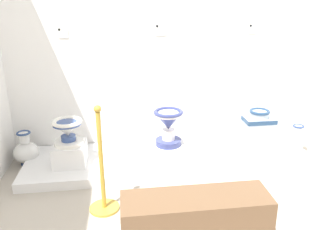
{
  "coord_description": "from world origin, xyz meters",
  "views": [
    {
      "loc": [
        1.34,
        -1.08,
        1.82
      ],
      "look_at": [
        1.83,
        2.44,
        0.59
      ],
      "focal_mm": 35.88,
      "sensor_mm": 36.0,
      "label": 1
    }
  ],
  "objects_px": {
    "info_placard_second": "(161,30)",
    "plinth_block_rightmost": "(168,151)",
    "info_placard_third": "(253,29)",
    "stanchion_post_near_left": "(103,182)",
    "antique_toilet_slender_white": "(258,126)",
    "info_placard_first": "(63,33)",
    "antique_toilet_rightmost": "(168,124)",
    "antique_toilet_leftmost": "(68,130)",
    "museum_bench": "(196,219)",
    "decorative_vase_spare": "(26,151)",
    "decorative_vase_companion": "(297,139)",
    "plinth_block_leftmost": "(70,154)",
    "plinth_block_slender_white": "(257,144)"
  },
  "relations": [
    {
      "from": "info_placard_second",
      "to": "museum_bench",
      "type": "xyz_separation_m",
      "value": [
        0.05,
        -1.84,
        -1.29
      ]
    },
    {
      "from": "stanchion_post_near_left",
      "to": "info_placard_third",
      "type": "bearing_deg",
      "value": 35.86
    },
    {
      "from": "plinth_block_leftmost",
      "to": "plinth_block_slender_white",
      "type": "relative_size",
      "value": 0.91
    },
    {
      "from": "antique_toilet_slender_white",
      "to": "stanchion_post_near_left",
      "type": "height_order",
      "value": "stanchion_post_near_left"
    },
    {
      "from": "antique_toilet_leftmost",
      "to": "plinth_block_rightmost",
      "type": "bearing_deg",
      "value": 0.51
    },
    {
      "from": "plinth_block_leftmost",
      "to": "stanchion_post_near_left",
      "type": "height_order",
      "value": "stanchion_post_near_left"
    },
    {
      "from": "antique_toilet_slender_white",
      "to": "decorative_vase_spare",
      "type": "distance_m",
      "value": 2.74
    },
    {
      "from": "info_placard_second",
      "to": "antique_toilet_leftmost",
      "type": "bearing_deg",
      "value": -153.09
    },
    {
      "from": "decorative_vase_spare",
      "to": "antique_toilet_rightmost",
      "type": "bearing_deg",
      "value": -8.67
    },
    {
      "from": "plinth_block_rightmost",
      "to": "antique_toilet_leftmost",
      "type": "bearing_deg",
      "value": -179.49
    },
    {
      "from": "antique_toilet_leftmost",
      "to": "info_placard_third",
      "type": "height_order",
      "value": "info_placard_third"
    },
    {
      "from": "plinth_block_slender_white",
      "to": "info_placard_third",
      "type": "distance_m",
      "value": 1.41
    },
    {
      "from": "antique_toilet_rightmost",
      "to": "info_placard_first",
      "type": "height_order",
      "value": "info_placard_first"
    },
    {
      "from": "decorative_vase_spare",
      "to": "stanchion_post_near_left",
      "type": "bearing_deg",
      "value": -48.03
    },
    {
      "from": "decorative_vase_companion",
      "to": "stanchion_post_near_left",
      "type": "xyz_separation_m",
      "value": [
        -2.37,
        -0.97,
        0.14
      ]
    },
    {
      "from": "info_placard_first",
      "to": "decorative_vase_spare",
      "type": "distance_m",
      "value": 1.42
    },
    {
      "from": "plinth_block_rightmost",
      "to": "info_placard_second",
      "type": "height_order",
      "value": "info_placard_second"
    },
    {
      "from": "antique_toilet_leftmost",
      "to": "museum_bench",
      "type": "xyz_separation_m",
      "value": [
        1.12,
        -1.3,
        -0.3
      ]
    },
    {
      "from": "plinth_block_slender_white",
      "to": "antique_toilet_slender_white",
      "type": "xyz_separation_m",
      "value": [
        0.0,
        0.0,
        0.24
      ]
    },
    {
      "from": "decorative_vase_spare",
      "to": "info_placard_third",
      "type": "bearing_deg",
      "value": 6.01
    },
    {
      "from": "info_placard_third",
      "to": "decorative_vase_companion",
      "type": "relative_size",
      "value": 0.36
    },
    {
      "from": "antique_toilet_leftmost",
      "to": "decorative_vase_spare",
      "type": "xyz_separation_m",
      "value": [
        -0.53,
        0.26,
        -0.34
      ]
    },
    {
      "from": "info_placard_third",
      "to": "stanchion_post_near_left",
      "type": "xyz_separation_m",
      "value": [
        -1.82,
        -1.31,
        -1.21
      ]
    },
    {
      "from": "antique_toilet_rightmost",
      "to": "plinth_block_slender_white",
      "type": "bearing_deg",
      "value": 5.23
    },
    {
      "from": "antique_toilet_rightmost",
      "to": "decorative_vase_companion",
      "type": "relative_size",
      "value": 1.22
    },
    {
      "from": "antique_toilet_slender_white",
      "to": "info_placard_first",
      "type": "bearing_deg",
      "value": 168.96
    },
    {
      "from": "plinth_block_rightmost",
      "to": "decorative_vase_spare",
      "type": "bearing_deg",
      "value": 171.33
    },
    {
      "from": "plinth_block_rightmost",
      "to": "plinth_block_slender_white",
      "type": "xyz_separation_m",
      "value": [
        1.1,
        0.1,
        -0.03
      ]
    },
    {
      "from": "decorative_vase_companion",
      "to": "stanchion_post_near_left",
      "type": "bearing_deg",
      "value": -157.85
    },
    {
      "from": "decorative_vase_spare",
      "to": "museum_bench",
      "type": "bearing_deg",
      "value": -43.21
    },
    {
      "from": "antique_toilet_rightmost",
      "to": "info_placard_third",
      "type": "bearing_deg",
      "value": 25.66
    },
    {
      "from": "antique_toilet_leftmost",
      "to": "stanchion_post_near_left",
      "type": "xyz_separation_m",
      "value": [
        0.39,
        -0.77,
        -0.22
      ]
    },
    {
      "from": "plinth_block_rightmost",
      "to": "antique_toilet_slender_white",
      "type": "bearing_deg",
      "value": 5.23
    },
    {
      "from": "stanchion_post_near_left",
      "to": "plinth_block_slender_white",
      "type": "bearing_deg",
      "value": 25.97
    },
    {
      "from": "info_placard_second",
      "to": "plinth_block_rightmost",
      "type": "bearing_deg",
      "value": -88.35
    },
    {
      "from": "decorative_vase_companion",
      "to": "museum_bench",
      "type": "height_order",
      "value": "museum_bench"
    },
    {
      "from": "info_placard_third",
      "to": "antique_toilet_slender_white",
      "type": "bearing_deg",
      "value": -91.76
    },
    {
      "from": "info_placard_first",
      "to": "decorative_vase_spare",
      "type": "xyz_separation_m",
      "value": [
        -0.5,
        -0.29,
        -1.3
      ]
    },
    {
      "from": "decorative_vase_spare",
      "to": "antique_toilet_leftmost",
      "type": "bearing_deg",
      "value": -25.78
    },
    {
      "from": "info_placard_third",
      "to": "decorative_vase_companion",
      "type": "xyz_separation_m",
      "value": [
        0.55,
        -0.35,
        -1.35
      ]
    },
    {
      "from": "info_placard_second",
      "to": "decorative_vase_companion",
      "type": "relative_size",
      "value": 0.4
    },
    {
      "from": "info_placard_third",
      "to": "decorative_vase_spare",
      "type": "height_order",
      "value": "info_placard_third"
    },
    {
      "from": "plinth_block_rightmost",
      "to": "plinth_block_slender_white",
      "type": "distance_m",
      "value": 1.11
    },
    {
      "from": "antique_toilet_leftmost",
      "to": "plinth_block_leftmost",
      "type": "bearing_deg",
      "value": 90.0
    },
    {
      "from": "plinth_block_rightmost",
      "to": "museum_bench",
      "type": "xyz_separation_m",
      "value": [
        0.03,
        -1.31,
        0.02
      ]
    },
    {
      "from": "info_placard_second",
      "to": "decorative_vase_companion",
      "type": "height_order",
      "value": "info_placard_second"
    },
    {
      "from": "info_placard_third",
      "to": "decorative_vase_companion",
      "type": "height_order",
      "value": "info_placard_third"
    },
    {
      "from": "antique_toilet_rightmost",
      "to": "decorative_vase_spare",
      "type": "distance_m",
      "value": 1.68
    },
    {
      "from": "plinth_block_rightmost",
      "to": "plinth_block_slender_white",
      "type": "height_order",
      "value": "plinth_block_rightmost"
    },
    {
      "from": "plinth_block_leftmost",
      "to": "decorative_vase_companion",
      "type": "relative_size",
      "value": 1.04
    }
  ]
}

